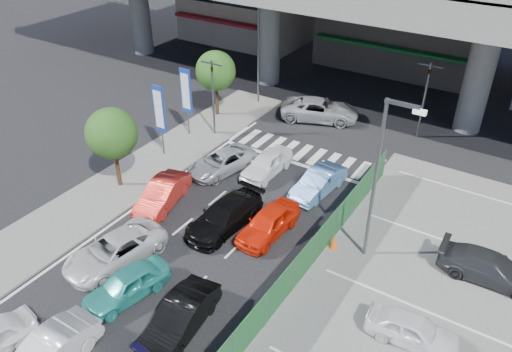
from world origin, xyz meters
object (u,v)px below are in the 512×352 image
Objects in this scene: taxi_orange_left at (163,194)px; taxi_orange_right at (268,223)px; traffic_light_right at (427,82)px; wagon_silver_front_left at (222,162)px; street_lamp_right at (381,170)px; street_lamp_left at (260,42)px; hatch_black_mid_right at (180,318)px; traffic_light_left at (212,80)px; crossing_wagon_silver at (320,110)px; tree_far at (216,71)px; sedan_white_front_mid at (267,164)px; sedan_black_mid at (225,216)px; signboard_far at (186,93)px; parked_sedan_white at (413,330)px; taxi_teal_mid at (127,285)px; signboard_near at (159,111)px; tree_near at (112,134)px; parked_sedan_dgrey at (490,268)px; sedan_white_mid_left at (115,250)px; traffic_cone at (334,242)px; kei_truck_front_right at (318,182)px.

taxi_orange_right is at bearing -4.40° from taxi_orange_left.
wagon_silver_front_left is at bearing -129.07° from traffic_light_right.
street_lamp_left is (-13.50, 12.00, 0.00)m from street_lamp_right.
traffic_light_right is 11.90m from street_lamp_left.
hatch_black_mid_right is at bearing -85.11° from taxi_orange_right.
traffic_light_left is at bearing 155.84° from street_lamp_right.
crossing_wagon_silver is (4.95, 5.87, -3.18)m from traffic_light_left.
tree_far is 1.20× the size of sedan_white_front_mid.
taxi_orange_left is at bearing -171.82° from sedan_black_mid.
hatch_black_mid_right is (8.78, -14.15, -3.25)m from traffic_light_left.
taxi_orange_right is (9.97, -6.14, -2.37)m from signboard_far.
parked_sedan_white is (7.87, 4.34, -0.02)m from hatch_black_mid_right.
taxi_teal_mid is (-6.01, -20.94, -3.28)m from traffic_light_right.
street_lamp_right and street_lamp_left have the same top height.
street_lamp_left is at bearing 67.16° from tree_far.
signboard_near is 7.17m from sedan_white_front_mid.
traffic_light_right is 19.53m from tree_near.
hatch_black_mid_right is 1.05× the size of sedan_white_front_mid.
sedan_white_mid_left is at bearing 116.81° from parked_sedan_dgrey.
wagon_silver_front_left is at bearing 132.36° from sedan_black_mid.
hatch_black_mid_right is 0.95× the size of parked_sedan_dgrey.
taxi_orange_left is (-9.20, -15.06, -3.25)m from traffic_light_right.
sedan_white_mid_left is 9.14m from wagon_silver_front_left.
tree_far is 6.22× the size of traffic_cone.
hatch_black_mid_right is 0.88× the size of sedan_black_mid.
street_lamp_left is at bearing 58.54° from parked_sedan_dgrey.
taxi_teal_mid is 0.95× the size of taxi_orange_right.
sedan_white_front_mid is 1.12× the size of parked_sedan_white.
taxi_teal_mid is at bearing -22.71° from sedan_white_mid_left.
street_lamp_left is 6.47m from crossing_wagon_silver.
parked_sedan_dgrey is (15.31, -1.09, 0.09)m from wagon_silver_front_left.
sedan_black_mid is at bearing 165.50° from crossing_wagon_silver.
crossing_wagon_silver is at bearing 95.68° from sedan_white_front_mid.
traffic_cone is (8.13, 6.23, -0.23)m from sedan_white_mid_left.
tree_near is 0.98× the size of sedan_white_mid_left.
hatch_black_mid_right is at bearing -58.18° from traffic_light_left.
tree_far is 18.19m from taxi_teal_mid.
street_lamp_left is (-11.83, -1.00, 0.83)m from traffic_light_right.
taxi_orange_left is at bearing 149.39° from crossing_wagon_silver.
parked_sedan_dgrey is at bearing 9.67° from wagon_silver_front_left.
hatch_black_mid_right is at bearing 114.70° from parked_sedan_white.
traffic_light_left is at bearing 35.70° from signboard_far.
tree_far is at bearing -161.31° from traffic_light_right.
tree_near is 1.09× the size of wagon_silver_front_left.
traffic_cone is at bearing 47.24° from sedan_white_mid_left.
taxi_orange_left reaches higher than sedan_white_mid_left.
signboard_near is 6.09× the size of traffic_cone.
hatch_black_mid_right reaches higher than sedan_white_mid_left.
tree_far is 8.16m from wagon_silver_front_left.
kei_truck_front_right is 0.92× the size of parked_sedan_dgrey.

